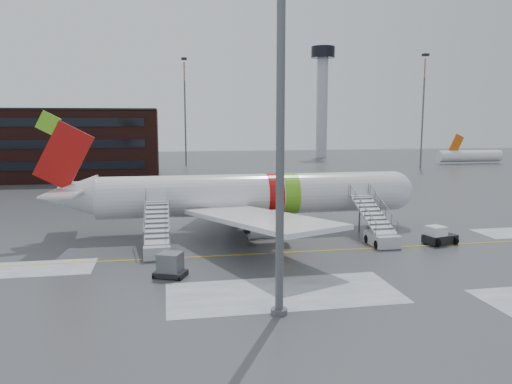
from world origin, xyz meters
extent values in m
plane|color=#494C4F|center=(0.00, 0.00, 0.00)|extent=(260.00, 260.00, 0.00)
cylinder|color=white|center=(-4.92, 7.11, 3.50)|extent=(28.00, 3.80, 3.80)
sphere|color=white|center=(9.08, 7.11, 3.50)|extent=(3.80, 3.80, 3.80)
cube|color=black|center=(10.13, 7.11, 4.00)|extent=(1.09, 1.60, 0.97)
cone|color=white|center=(-21.32, 7.11, 3.75)|extent=(5.20, 3.72, 3.72)
cube|color=#AC0F0D|center=(-21.42, 7.11, 7.30)|extent=(5.27, 0.30, 6.09)
cube|color=#6BC71F|center=(-22.52, 7.11, 10.10)|extent=(2.16, 0.26, 2.16)
cube|color=white|center=(-21.12, 9.71, 4.40)|extent=(3.07, 4.85, 0.18)
cube|color=white|center=(-21.12, 4.51, 4.40)|extent=(3.07, 4.85, 0.18)
cube|color=white|center=(-5.92, 15.61, 2.90)|extent=(10.72, 15.97, 1.13)
cube|color=white|center=(-5.92, -1.39, 2.90)|extent=(10.72, 15.97, 1.13)
cylinder|color=white|center=(-4.42, 12.31, 1.55)|extent=(3.40, 2.10, 2.10)
cylinder|color=white|center=(-4.42, 1.91, 1.55)|extent=(3.40, 2.10, 2.10)
cylinder|color=#595B60|center=(7.08, 7.11, 0.90)|extent=(0.20, 0.20, 1.80)
cylinder|color=black|center=(7.08, 7.11, 0.45)|extent=(0.90, 0.56, 0.90)
cylinder|color=black|center=(-5.42, 9.51, 0.45)|extent=(0.90, 0.56, 0.90)
cylinder|color=black|center=(-5.42, 4.71, 0.45)|extent=(0.90, 0.56, 0.90)
cube|color=#BABCC2|center=(4.80, -0.19, 0.55)|extent=(2.00, 3.20, 1.00)
cube|color=#BABCC2|center=(4.80, 1.91, 2.23)|extent=(1.90, 5.87, 2.52)
cube|color=#BABCC2|center=(4.80, 5.21, 3.40)|extent=(1.90, 1.40, 0.15)
cylinder|color=#595B60|center=(4.80, 4.81, 1.70)|extent=(0.16, 0.16, 3.40)
cylinder|color=black|center=(3.90, -1.19, 0.35)|extent=(0.25, 0.70, 0.70)
cylinder|color=black|center=(5.70, 0.81, 0.35)|extent=(0.25, 0.70, 0.70)
cube|color=#B7B9BF|center=(-13.59, -0.19, 0.55)|extent=(2.00, 3.20, 1.00)
cube|color=#B7B9BF|center=(-13.59, 1.91, 2.23)|extent=(1.90, 5.87, 2.52)
cube|color=#B7B9BF|center=(-13.59, 5.21, 3.40)|extent=(1.90, 1.40, 0.15)
cylinder|color=#595B60|center=(-13.59, 4.81, 1.70)|extent=(0.16, 0.16, 3.40)
cylinder|color=black|center=(-14.49, -1.19, 0.35)|extent=(0.25, 0.70, 0.70)
cylinder|color=black|center=(-12.69, 0.81, 0.35)|extent=(0.25, 0.70, 0.70)
cube|color=black|center=(9.83, -0.57, 0.44)|extent=(2.98, 2.03, 0.68)
cube|color=white|center=(9.36, -0.68, 1.12)|extent=(1.63, 1.63, 0.87)
cube|color=black|center=(9.36, -0.68, 1.46)|extent=(1.42, 1.49, 0.15)
cylinder|color=black|center=(9.04, -1.45, 0.34)|extent=(0.44, 0.73, 0.68)
cylinder|color=black|center=(10.93, -1.01, 0.34)|extent=(0.44, 0.73, 0.68)
cylinder|color=black|center=(8.73, -0.12, 0.34)|extent=(0.44, 0.73, 0.68)
cylinder|color=black|center=(10.62, 0.31, 0.34)|extent=(0.44, 0.73, 0.68)
cube|color=black|center=(-12.67, -5.54, 0.23)|extent=(2.42, 2.15, 0.32)
cube|color=slate|center=(-12.67, -5.54, 0.96)|extent=(1.89, 1.84, 1.37)
cylinder|color=black|center=(-13.58, -6.18, 0.14)|extent=(0.26, 0.32, 0.27)
cylinder|color=black|center=(-11.76, -4.91, 0.14)|extent=(0.26, 0.32, 0.27)
cylinder|color=#595B60|center=(-7.00, -13.13, 8.89)|extent=(0.44, 0.44, 17.79)
cylinder|color=#595B60|center=(-7.00, -13.13, 0.15)|extent=(0.90, 0.90, 0.30)
cylinder|color=#B2B5BA|center=(30.00, 95.00, 14.00)|extent=(3.00, 3.00, 28.00)
cylinder|color=black|center=(30.00, 95.00, 28.50)|extent=(6.40, 6.40, 3.00)
cylinder|color=#595B60|center=(42.00, 62.00, 9.60)|extent=(0.36, 0.36, 19.20)
cylinder|color=#CC7272|center=(42.00, 62.00, 21.12)|extent=(0.32, 0.32, 4.32)
cube|color=black|center=(42.00, 62.00, 24.00)|extent=(1.20, 1.20, 0.50)
cylinder|color=#595B60|center=(-8.00, 78.00, 9.60)|extent=(0.36, 0.36, 19.20)
cylinder|color=#CC7272|center=(-8.00, 78.00, 21.12)|extent=(0.32, 0.32, 4.32)
cube|color=black|center=(-8.00, 78.00, 24.00)|extent=(1.20, 1.20, 0.50)
camera|label=1|loc=(-12.85, -38.12, 10.35)|focal=35.00mm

